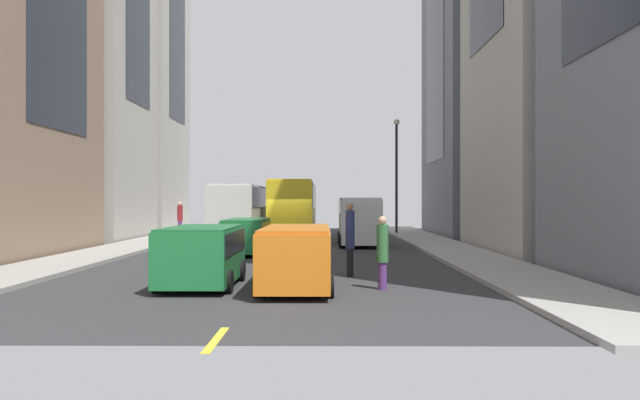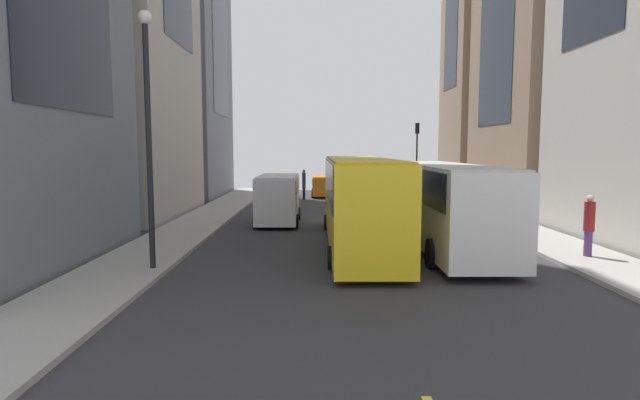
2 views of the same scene
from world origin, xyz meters
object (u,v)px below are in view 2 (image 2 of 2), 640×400
at_px(traffic_light_near_corner, 417,145).
at_px(car_orange_0, 324,184).
at_px(delivery_van_white, 278,196).
at_px(pedestrian_walking_far, 589,224).
at_px(car_green_1, 356,185).
at_px(pedestrian_crossing_near, 304,183).
at_px(car_green_2, 370,197).
at_px(pedestrian_crossing_mid, 296,183).
at_px(streetcar_yellow, 358,194).
at_px(city_bus_white, 444,198).

bearing_deg(traffic_light_near_corner, car_orange_0, 8.33).
distance_m(delivery_van_white, pedestrian_walking_far, 14.76).
height_order(car_green_1, pedestrian_walking_far, pedestrian_walking_far).
bearing_deg(delivery_van_white, car_green_1, -109.10).
relative_size(car_orange_0, pedestrian_crossing_near, 2.02).
relative_size(car_orange_0, car_green_1, 1.18).
bearing_deg(delivery_van_white, pedestrian_walking_far, 142.66).
relative_size(car_green_2, pedestrian_crossing_mid, 2.26).
height_order(streetcar_yellow, delivery_van_white, streetcar_yellow).
bearing_deg(pedestrian_walking_far, city_bus_white, -144.68).
relative_size(car_green_1, pedestrian_crossing_near, 1.71).
relative_size(delivery_van_white, pedestrian_crossing_mid, 2.51).
bearing_deg(pedestrian_crossing_mid, streetcar_yellow, -27.80).
bearing_deg(pedestrian_crossing_near, car_green_2, 59.93).
height_order(streetcar_yellow, traffic_light_near_corner, traffic_light_near_corner).
bearing_deg(streetcar_yellow, car_orange_0, -87.15).
bearing_deg(car_green_1, delivery_van_white, 70.90).
distance_m(streetcar_yellow, pedestrian_walking_far, 8.50).
bearing_deg(city_bus_white, pedestrian_crossing_mid, -73.06).
xyz_separation_m(city_bus_white, pedestrian_crossing_near, (6.09, -19.68, -0.72)).
bearing_deg(delivery_van_white, city_bus_white, 137.52).
xyz_separation_m(city_bus_white, pedestrian_walking_far, (-4.60, 2.42, -0.69)).
distance_m(city_bus_white, pedestrian_crossing_mid, 23.54).
distance_m(city_bus_white, car_orange_0, 22.92).
bearing_deg(car_green_2, streetcar_yellow, 81.54).
height_order(delivery_van_white, car_orange_0, delivery_van_white).
bearing_deg(pedestrian_crossing_near, car_green_1, 149.93).
xyz_separation_m(delivery_van_white, traffic_light_near_corner, (-10.71, -17.10, 2.83)).
distance_m(city_bus_white, car_green_1, 22.07).
relative_size(city_bus_white, car_orange_0, 2.44).
distance_m(delivery_van_white, traffic_light_near_corner, 20.37).
xyz_separation_m(car_orange_0, pedestrian_walking_far, (-9.08, 24.87, 0.31)).
bearing_deg(car_orange_0, car_green_1, 170.06).
height_order(city_bus_white, car_green_2, city_bus_white).
xyz_separation_m(delivery_van_white, car_green_2, (-5.41, -5.01, -0.56)).
height_order(city_bus_white, car_orange_0, city_bus_white).
height_order(streetcar_yellow, car_green_2, streetcar_yellow).
bearing_deg(streetcar_yellow, city_bus_white, 173.36).
height_order(car_orange_0, pedestrian_crossing_near, pedestrian_crossing_near).
distance_m(streetcar_yellow, car_green_1, 21.67).
relative_size(pedestrian_crossing_mid, traffic_light_near_corner, 0.33).
xyz_separation_m(car_green_2, pedestrian_crossing_near, (4.36, -8.13, 0.34)).
bearing_deg(delivery_van_white, car_green_2, -137.16).
bearing_deg(traffic_light_near_corner, car_green_1, 17.13).
distance_m(car_orange_0, pedestrian_walking_far, 26.48).
xyz_separation_m(city_bus_white, car_orange_0, (4.49, -22.45, -0.99)).
xyz_separation_m(car_green_1, traffic_light_near_corner, (-5.36, -1.65, 3.34)).
height_order(city_bus_white, traffic_light_near_corner, traffic_light_near_corner).
height_order(city_bus_white, delivery_van_white, city_bus_white).
relative_size(city_bus_white, car_green_2, 2.56).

